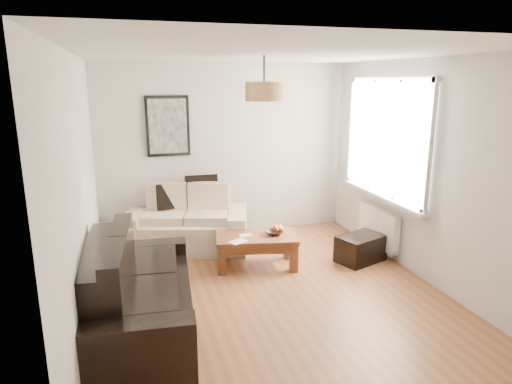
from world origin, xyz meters
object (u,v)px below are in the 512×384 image
object	(u,v)px
sofa_leather	(139,288)
ottoman	(361,248)
loveseat_cream	(187,219)
coffee_table	(257,251)

from	to	relation	value
sofa_leather	ottoman	bearing A→B (deg)	-67.49
loveseat_cream	sofa_leather	distance (m)	2.21
loveseat_cream	coffee_table	world-z (taller)	loveseat_cream
loveseat_cream	sofa_leather	world-z (taller)	sofa_leather
coffee_table	ottoman	distance (m)	1.40
coffee_table	ottoman	world-z (taller)	coffee_table
sofa_leather	coffee_table	bearing A→B (deg)	-48.14
sofa_leather	ottoman	world-z (taller)	sofa_leather
loveseat_cream	ottoman	size ratio (longest dim) A/B	2.74
sofa_leather	ottoman	distance (m)	3.03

